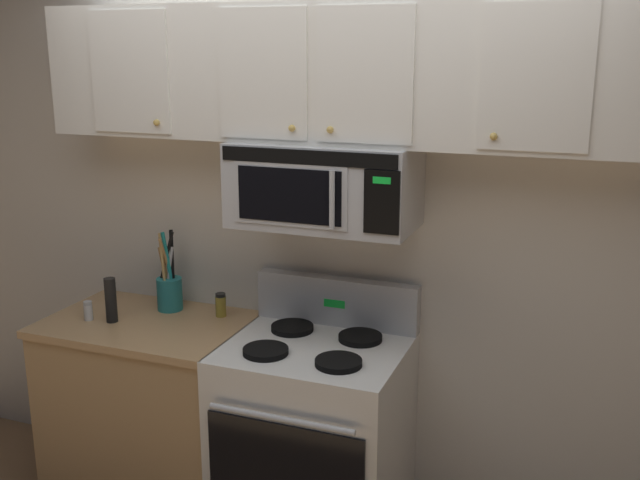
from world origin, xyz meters
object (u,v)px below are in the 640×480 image
over_range_microwave (324,185)px  utensil_crock_teal (169,289)px  spice_jar (221,305)px  salt_shaker (88,311)px  stove_range (315,438)px  pepper_mill (111,300)px

over_range_microwave → utensil_crock_teal: (-0.82, 0.06, -0.57)m
utensil_crock_teal → spice_jar: bearing=1.1°
salt_shaker → stove_range: bearing=4.4°
stove_range → over_range_microwave: 1.11m
stove_range → utensil_crock_teal: 1.00m
over_range_microwave → spice_jar: bearing=173.2°
utensil_crock_teal → pepper_mill: (-0.16, -0.24, -0.00)m
utensil_crock_teal → pepper_mill: size_ratio=1.85×
salt_shaker → pepper_mill: bearing=10.3°
salt_shaker → pepper_mill: pepper_mill is taller
salt_shaker → spice_jar: (0.55, 0.27, 0.01)m
utensil_crock_teal → stove_range: bearing=-12.2°
salt_shaker → spice_jar: spice_jar is taller
pepper_mill → spice_jar: 0.50m
spice_jar → utensil_crock_teal: bearing=-178.9°
over_range_microwave → spice_jar: (-0.54, 0.07, -0.62)m
utensil_crock_teal → pepper_mill: 0.29m
stove_range → salt_shaker: 1.20m
over_range_microwave → salt_shaker: bearing=-169.6°
utensil_crock_teal → spice_jar: 0.28m
over_range_microwave → salt_shaker: (-1.09, -0.20, -0.63)m
stove_range → pepper_mill: size_ratio=5.34×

